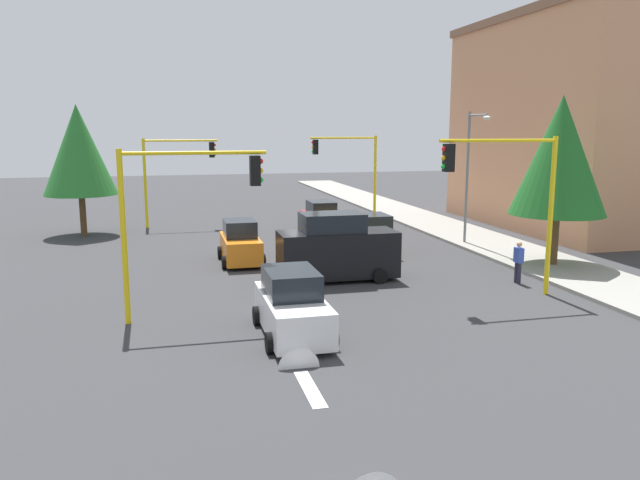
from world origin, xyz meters
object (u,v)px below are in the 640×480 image
Objects in this scene: car_red at (321,219)px; pedestrian_crossing at (518,261)px; traffic_signal_near_left at (509,185)px; delivery_van_black at (337,249)px; tree_roadside_near at (560,156)px; traffic_signal_far_left at (350,161)px; car_orange at (240,244)px; traffic_signal_near_right at (182,200)px; traffic_signal_far_right at (175,164)px; tree_opposite_side at (79,150)px; car_white at (292,306)px; car_yellow at (370,235)px; street_lamp_curbside at (471,163)px.

pedestrian_crossing is at bearing 20.13° from car_red.
traffic_signal_near_left is 7.19m from delivery_van_black.
car_red is (-11.06, -8.01, -4.06)m from tree_roadside_near.
traffic_signal_far_left reaches higher than car_orange.
traffic_signal_near_right is 11.40m from traffic_signal_near_left.
traffic_signal_far_right is 1.43× the size of car_red.
tree_opposite_side reaches higher than traffic_signal_far_left.
traffic_signal_near_right is 7.78m from delivery_van_black.
tree_roadside_near is 10.69m from delivery_van_black.
tree_opposite_side is at bearing -83.17° from traffic_signal_far_left.
car_white is at bearing -20.45° from traffic_signal_far_left.
car_yellow is at bearing 134.18° from traffic_signal_near_right.
traffic_signal_far_left is 10.97m from street_lamp_curbside.
traffic_signal_near_right is 1.48× the size of car_orange.
car_yellow is (-11.33, 6.20, -0.00)m from car_white.
traffic_signal_far_left is 0.75× the size of tree_roadside_near.
pedestrian_crossing is at bearing 97.62° from traffic_signal_near_right.
tree_opposite_side is at bearing -157.69° from car_white.
traffic_signal_near_right is 1.15× the size of delivery_van_black.
traffic_signal_far_left is 0.81× the size of street_lamp_curbside.
traffic_signal_far_right is at bearing -140.09° from car_yellow.
traffic_signal_near_right is at bearing 0.02° from traffic_signal_far_right.
car_yellow is (9.04, 14.55, -4.03)m from tree_opposite_side.
traffic_signal_near_left is 12.45m from car_orange.
pedestrian_crossing is (13.31, 4.88, 0.01)m from car_red.
car_red is at bearing 151.53° from traffic_signal_near_right.
car_red is (4.94, -3.20, -3.12)m from traffic_signal_far_left.
tree_opposite_side is (-18.00, -5.33, 1.01)m from traffic_signal_near_right.
car_white is 1.16× the size of car_yellow.
car_yellow is 2.13× the size of pedestrian_crossing.
tree_roadside_near is at bearing 115.86° from car_white.
car_white is at bearing -26.01° from delivery_van_black.
traffic_signal_near_right reaches higher than car_orange.
traffic_signal_near_right reaches higher than car_red.
traffic_signal_near_right is 1.42× the size of car_red.
traffic_signal_near_right is at bearing -29.62° from traffic_signal_far_left.
traffic_signal_near_right reaches higher than car_yellow.
car_red is at bearing -159.87° from pedestrian_crossing.
traffic_signal_far_right is 0.74× the size of tree_roadside_near.
traffic_signal_near_right is 0.79× the size of street_lamp_curbside.
traffic_signal_far_right is 22.78m from tree_roadside_near.
traffic_signal_far_left is 20.00m from traffic_signal_near_left.
pedestrian_crossing is at bearing 5.24° from traffic_signal_far_left.
car_orange is 6.57m from car_yellow.
traffic_signal_near_right is 0.73× the size of tree_roadside_near.
street_lamp_curbside is at bearing 55.07° from traffic_signal_far_right.
delivery_van_black is at bearing -31.89° from car_yellow.
traffic_signal_far_right is at bearing -167.01° from car_orange.
traffic_signal_near_right reaches higher than delivery_van_black.
street_lamp_curbside is 1.88× the size of car_orange.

